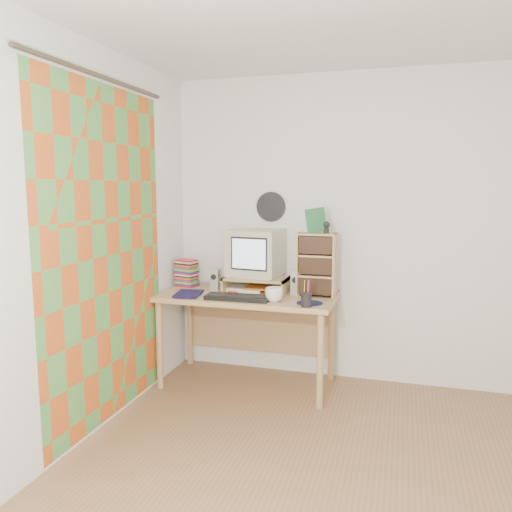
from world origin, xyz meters
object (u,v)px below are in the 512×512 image
Objects in this scene: keyboard at (238,298)px; diary at (176,292)px; dvd_stack at (186,272)px; crt_monitor at (254,253)px; cd_rack at (317,265)px; desk at (250,308)px; mug at (274,295)px.

keyboard is 2.04× the size of diary.
dvd_stack is at bearing 91.37° from diary.
diary reaches higher than keyboard.
crt_monitor is at bearing 85.83° from keyboard.
diary is at bearing -163.32° from cd_rack.
diary is at bearing -64.55° from dvd_stack.
desk is 0.33m from keyboard.
keyboard is 3.62× the size of mug.
mug is (0.87, -0.36, -0.07)m from dvd_stack.
dvd_stack is at bearing -172.45° from crt_monitor.
cd_rack is at bearing 0.14° from crt_monitor.
crt_monitor is 0.82× the size of keyboard.
mug is 0.80m from diary.
dvd_stack is 1.80× the size of mug.
cd_rack is 2.05× the size of diary.
desk is 0.66m from cd_rack.
dvd_stack is 0.49× the size of cd_rack.
mug is 0.56× the size of diary.
crt_monitor is at bearing 23.65° from diary.
diary is (0.07, -0.36, -0.10)m from dvd_stack.
keyboard is 0.99× the size of cd_rack.
crt_monitor is 0.71m from diary.
diary is (-1.06, -0.29, -0.22)m from cd_rack.
mug reaches higher than desk.
crt_monitor reaches higher than mug.
cd_rack reaches higher than dvd_stack.
crt_monitor is 0.64m from dvd_stack.
dvd_stack reaches higher than mug.
cd_rack reaches higher than keyboard.
keyboard is 0.71m from dvd_stack.
crt_monitor is at bearing 174.14° from cd_rack.
cd_rack is at bearing 47.99° from mug.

